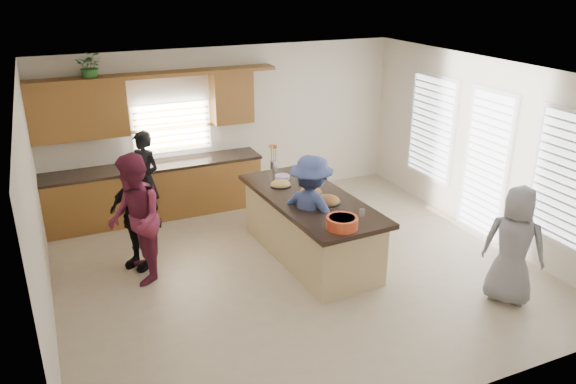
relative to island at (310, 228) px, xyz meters
name	(u,v)px	position (x,y,z in m)	size (l,w,h in m)	color
floor	(296,269)	(-0.36, -0.30, -0.45)	(6.50, 6.50, 0.00)	#C4AE91
room_shell	(297,142)	(-0.36, -0.30, 1.45)	(6.52, 6.02, 2.81)	silver
back_cabinetry	(151,166)	(-1.83, 2.43, 0.46)	(4.08, 0.66, 2.46)	olive
right_wall_glazing	(489,155)	(2.86, -0.44, 0.89)	(0.06, 4.00, 2.25)	white
island	(310,228)	(0.00, 0.00, 0.00)	(1.29, 2.75, 0.95)	#D2B882
platter_front	(327,201)	(0.12, -0.29, 0.52)	(0.40, 0.40, 0.16)	black
platter_mid	(310,192)	(0.05, 0.10, 0.52)	(0.37, 0.37, 0.15)	black
platter_back	(281,184)	(-0.22, 0.58, 0.52)	(0.33, 0.33, 0.13)	black
salad_bowl	(342,222)	(-0.10, -1.11, 0.58)	(0.41, 0.41, 0.15)	#C94624
clear_cup	(362,213)	(0.34, -0.88, 0.54)	(0.08, 0.08, 0.09)	white
plate_stack	(282,177)	(-0.06, 0.87, 0.53)	(0.23, 0.23, 0.06)	#BE9AE1
flower_vase	(274,157)	(-0.06, 1.25, 0.75)	(0.14, 0.14, 0.45)	silver
potted_plant	(90,66)	(-2.59, 2.52, 2.18)	(0.41, 0.36, 0.46)	#2F702C
woman_left_back	(145,179)	(-1.99, 2.13, 0.35)	(0.59, 0.39, 1.61)	black
woman_left_mid	(135,220)	(-2.45, 0.33, 0.45)	(0.88, 0.68, 1.81)	maroon
woman_left_front	(135,217)	(-2.40, 0.71, 0.32)	(0.91, 0.38, 1.55)	black
woman_right_back	(311,213)	(-0.13, -0.29, 0.38)	(1.08, 0.62, 1.67)	#374578
woman_right_front	(514,246)	(1.81, -2.14, 0.33)	(0.77, 0.50, 1.57)	gray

